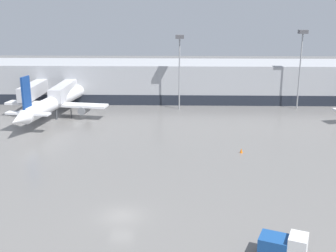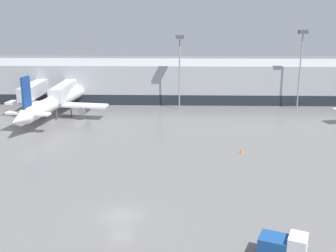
# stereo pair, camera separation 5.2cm
# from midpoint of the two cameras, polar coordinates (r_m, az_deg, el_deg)

# --- Properties ---
(ground_plane) EXTENTS (320.00, 320.00, 0.00)m
(ground_plane) POSITION_cam_midpoint_polar(r_m,az_deg,el_deg) (46.63, -6.36, -12.01)
(ground_plane) COLOR slate
(terminal_building) EXTENTS (160.00, 29.83, 9.00)m
(terminal_building) POSITION_cam_midpoint_polar(r_m,az_deg,el_deg) (104.37, -2.01, 6.19)
(terminal_building) COLOR #9EA0A5
(terminal_building) RESTS_ON ground_plane
(parked_jet_0) EXTENTS (21.60, 33.93, 10.19)m
(parked_jet_0) POSITION_cam_midpoint_polar(r_m,az_deg,el_deg) (88.86, -14.94, 3.18)
(parked_jet_0) COLOR white
(parked_jet_0) RESTS_ON ground_plane
(service_truck_1) EXTENTS (4.60, 3.53, 2.47)m
(service_truck_1) POSITION_cam_midpoint_polar(r_m,az_deg,el_deg) (40.11, 15.54, -15.18)
(service_truck_1) COLOR #19478C
(service_truck_1) RESTS_ON ground_plane
(traffic_cone_2) EXTENTS (0.47, 0.47, 0.69)m
(traffic_cone_2) POSITION_cam_midpoint_polar(r_m,az_deg,el_deg) (66.20, 9.92, -3.31)
(traffic_cone_2) COLOR orange
(traffic_cone_2) RESTS_ON ground_plane
(apron_light_mast_2) EXTENTS (1.80, 1.80, 17.21)m
(apron_light_mast_2) POSITION_cam_midpoint_polar(r_m,az_deg,el_deg) (96.45, 17.70, 10.21)
(apron_light_mast_2) COLOR gray
(apron_light_mast_2) RESTS_ON ground_plane
(apron_light_mast_3) EXTENTS (1.80, 1.80, 16.20)m
(apron_light_mast_3) POSITION_cam_midpoint_polar(r_m,az_deg,el_deg) (91.86, 1.61, 10.24)
(apron_light_mast_3) COLOR gray
(apron_light_mast_3) RESTS_ON ground_plane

